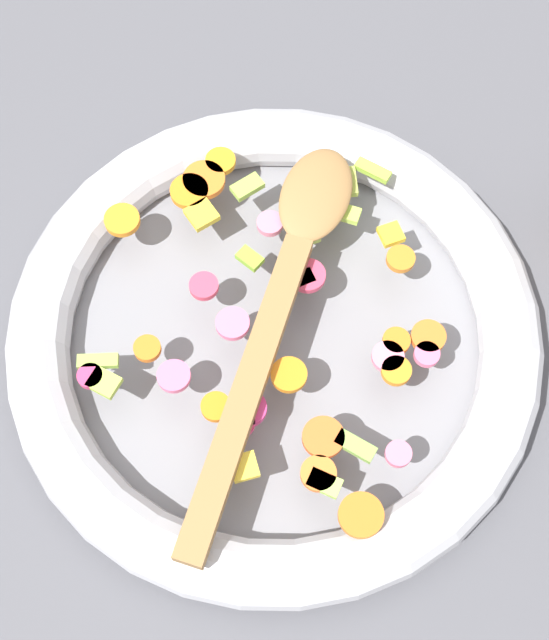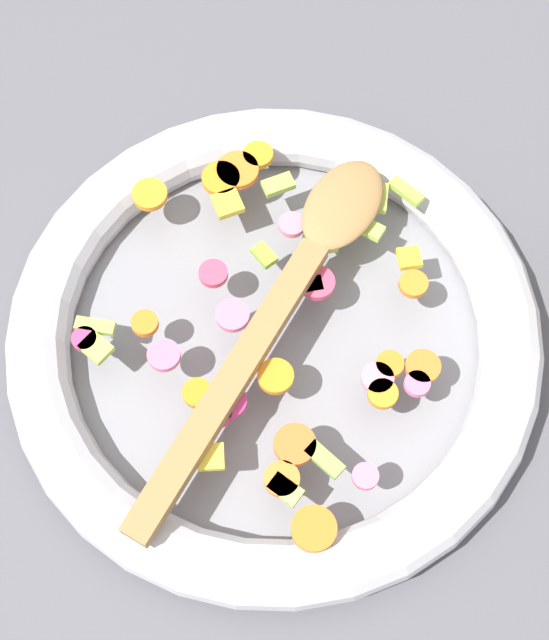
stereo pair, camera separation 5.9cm
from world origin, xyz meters
TOP-DOWN VIEW (x-y plane):
  - ground_plane at (0.00, 0.00)m, footprint 4.00×4.00m
  - skillet at (0.00, 0.00)m, footprint 0.42×0.42m
  - chopped_vegetables at (0.00, 0.00)m, footprint 0.30×0.34m
  - wooden_spoon at (0.01, 0.01)m, footprint 0.27×0.27m

SIDE VIEW (x-z plane):
  - ground_plane at x=0.00m, z-range 0.00..0.00m
  - skillet at x=0.00m, z-range 0.00..0.05m
  - chopped_vegetables at x=0.00m, z-range 0.05..0.06m
  - wooden_spoon at x=0.01m, z-range 0.06..0.07m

